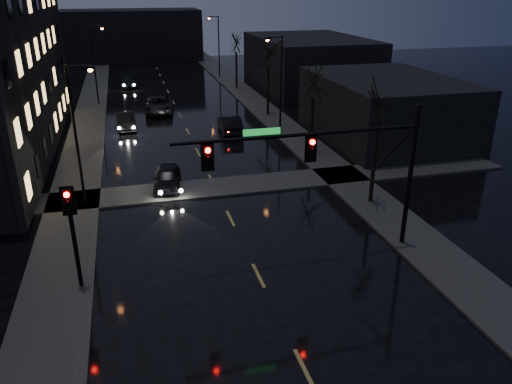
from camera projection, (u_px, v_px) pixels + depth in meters
sidewalk_left at (87, 128)px, 44.11m from camera, size 3.00×140.00×0.12m
sidewalk_right at (272, 116)px, 48.07m from camera, size 3.00×140.00×0.12m
sidewalk_cross at (216, 187)px, 31.36m from camera, size 40.00×3.00×0.12m
commercial_right_near at (385, 108)px, 40.73m from camera, size 10.00×14.00×5.00m
commercial_right_far at (309, 63)px, 60.51m from camera, size 12.00×18.00×6.00m
far_block at (132, 35)px, 82.23m from camera, size 22.00×10.00×8.00m
signal_mast at (337, 157)px, 21.92m from camera, size 11.11×0.41×7.00m
signal_pole_left at (72, 224)px, 19.99m from camera, size 0.35×0.41×4.53m
tree_near at (380, 98)px, 26.93m from camera, size 3.52×3.52×8.08m
tree_mid_a at (314, 75)px, 36.00m from camera, size 3.30×3.30×7.58m
tree_mid_b at (268, 45)px, 46.40m from camera, size 3.74×3.74×8.59m
tree_far at (236, 37)px, 59.11m from camera, size 3.43×3.43×7.88m
streetlight_l_near at (78, 124)px, 27.33m from camera, size 1.53×0.28×8.00m
streetlight_l_far at (95, 58)px, 51.42m from camera, size 1.53×0.28×8.00m
streetlight_r_mid at (279, 76)px, 41.57m from camera, size 1.53×0.28×8.00m
streetlight_r_far at (217, 41)px, 66.55m from camera, size 1.53×0.28×8.00m
oncoming_car_a at (167, 178)px, 31.13m from camera, size 2.16×4.21×1.37m
oncoming_car_b at (126, 121)px, 44.03m from camera, size 1.79×4.42×1.43m
oncoming_car_c at (159, 105)px, 49.49m from camera, size 3.22×5.85×1.55m
oncoming_car_d at (128, 81)px, 61.79m from camera, size 1.95×4.77×1.38m
lead_car at (230, 124)px, 42.66m from camera, size 1.89×4.80×1.55m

